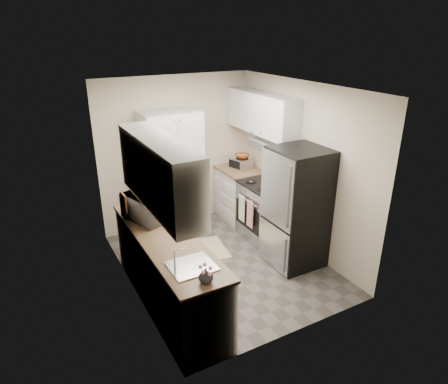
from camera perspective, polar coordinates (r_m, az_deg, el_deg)
The scene contains 16 objects.
ground at distance 5.86m, azimuth -0.13°, elevation -10.23°, with size 3.20×3.20×0.00m, color #56514C.
room_shell at distance 5.15m, azimuth -0.27°, elevation 5.07°, with size 2.64×3.24×2.52m.
pantry_cabinet at distance 6.42m, azimuth -7.35°, elevation 2.57°, with size 0.90×0.55×2.00m, color silver.
base_cabinet_left at distance 4.95m, azimuth -7.98°, elevation -11.19°, with size 0.60×2.30×0.88m, color silver.
countertop_left at distance 4.71m, azimuth -8.28°, elevation -6.52°, with size 0.63×2.33×0.04m, color #846647.
base_cabinet_right at distance 7.01m, azimuth 2.32°, elevation -0.43°, with size 0.60×0.80×0.88m, color silver.
countertop_right at distance 6.84m, azimuth 2.38°, elevation 3.12°, with size 0.63×0.83×0.04m, color #846647.
electric_range at distance 6.37m, azimuth 5.90°, elevation -2.60°, with size 0.71×0.78×1.13m.
refrigerator at distance 5.62m, azimuth 10.34°, elevation -2.24°, with size 0.70×0.72×1.70m, color #B7B7BC.
microwave at distance 5.09m, azimuth -10.92°, elevation -2.12°, with size 0.59×0.40×0.33m, color #AFAFB4.
wine_bottle at distance 5.45m, azimuth -11.83°, elevation -0.60°, with size 0.08×0.08×0.31m, color black.
flower_vase at distance 3.85m, azimuth -2.61°, elevation -11.86°, with size 0.14×0.14×0.15m, color white.
cutting_board at distance 5.63m, azimuth -12.28°, elevation -0.07°, with size 0.02×0.22×0.27m, color #3D802D.
toaster_oven at distance 6.84m, azimuth 2.46°, elevation 4.12°, with size 0.26×0.33×0.19m, color silver.
fruit_basket at distance 6.79m, azimuth 2.61°, elevation 5.24°, with size 0.24×0.24×0.10m, color #FF530C, non-canonical shape.
kitchen_mat at distance 6.22m, azimuth -1.87°, elevation -8.08°, with size 0.44×0.70×0.01m, color #CCB58B.
Camera 1 is at (-2.36, -4.33, 3.17)m, focal length 32.00 mm.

